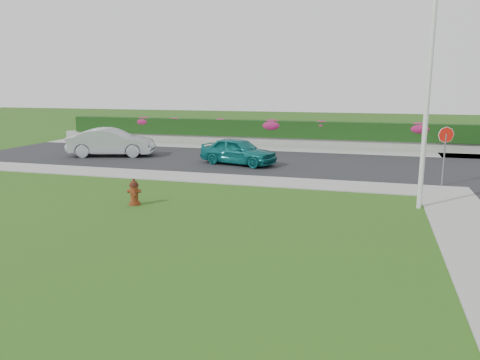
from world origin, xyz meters
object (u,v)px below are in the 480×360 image
(sedan_teal, at_px, (238,151))
(stop_sign, at_px, (445,143))
(utility_pole, at_px, (427,105))
(fire_hydrant, at_px, (134,193))
(sedan_silver, at_px, (111,142))

(sedan_teal, relative_size, stop_sign, 1.65)
(sedan_teal, xyz_separation_m, utility_pole, (8.15, -6.51, 2.68))
(fire_hydrant, relative_size, sedan_silver, 0.19)
(sedan_silver, bearing_deg, stop_sign, -117.77)
(utility_pole, height_order, stop_sign, utility_pole)
(sedan_teal, xyz_separation_m, stop_sign, (9.33, -2.65, 1.06))
(fire_hydrant, bearing_deg, stop_sign, 12.72)
(sedan_silver, height_order, stop_sign, stop_sign)
(sedan_silver, xyz_separation_m, stop_sign, (17.05, -3.39, 0.96))
(sedan_silver, relative_size, utility_pole, 0.70)
(utility_pole, bearing_deg, sedan_silver, 155.44)
(sedan_teal, bearing_deg, fire_hydrant, -172.32)
(fire_hydrant, distance_m, sedan_teal, 8.80)
(stop_sign, bearing_deg, utility_pole, -104.20)
(sedan_silver, distance_m, utility_pole, 17.63)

